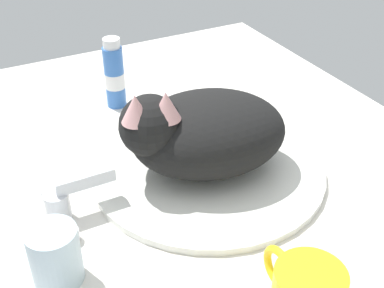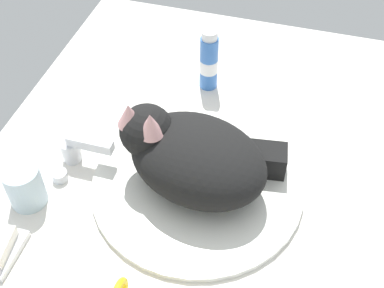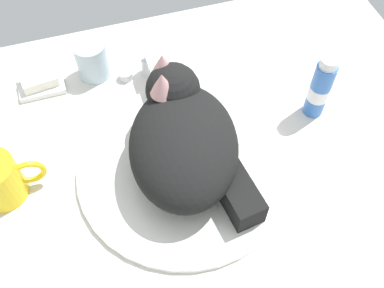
{
  "view_description": "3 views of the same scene",
  "coord_description": "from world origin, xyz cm",
  "px_view_note": "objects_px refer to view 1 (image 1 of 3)",
  "views": [
    {
      "loc": [
        -57.66,
        32.87,
        49.8
      ],
      "look_at": [
        -1.8,
        3.8,
        7.59
      ],
      "focal_mm": 47.58,
      "sensor_mm": 36.0,
      "label": 1
    },
    {
      "loc": [
        -54.51,
        -14.71,
        71.71
      ],
      "look_at": [
        2.84,
        1.83,
        7.8
      ],
      "focal_mm": 47.44,
      "sensor_mm": 36.0,
      "label": 2
    },
    {
      "loc": [
        -10.62,
        -39.01,
        67.17
      ],
      "look_at": [
        1.81,
        1.17,
        5.45
      ],
      "focal_mm": 41.19,
      "sensor_mm": 36.0,
      "label": 3
    }
  ],
  "objects_px": {
    "rinse_cup": "(55,256)",
    "toothpaste_bottle": "(114,75)",
    "faucet": "(66,200)",
    "cat": "(201,131)"
  },
  "relations": [
    {
      "from": "rinse_cup",
      "to": "toothpaste_bottle",
      "type": "distance_m",
      "value": 0.45
    },
    {
      "from": "faucet",
      "to": "cat",
      "type": "relative_size",
      "value": 0.44
    },
    {
      "from": "faucet",
      "to": "cat",
      "type": "xyz_separation_m",
      "value": [
        0.0,
        -0.22,
        0.05
      ]
    },
    {
      "from": "toothpaste_bottle",
      "to": "rinse_cup",
      "type": "bearing_deg",
      "value": 150.18
    },
    {
      "from": "rinse_cup",
      "to": "toothpaste_bottle",
      "type": "bearing_deg",
      "value": -29.82
    },
    {
      "from": "faucet",
      "to": "toothpaste_bottle",
      "type": "height_order",
      "value": "toothpaste_bottle"
    },
    {
      "from": "cat",
      "to": "rinse_cup",
      "type": "distance_m",
      "value": 0.29
    },
    {
      "from": "cat",
      "to": "toothpaste_bottle",
      "type": "height_order",
      "value": "cat"
    },
    {
      "from": "faucet",
      "to": "rinse_cup",
      "type": "distance_m",
      "value": 0.12
    },
    {
      "from": "rinse_cup",
      "to": "cat",
      "type": "bearing_deg",
      "value": -66.41
    }
  ]
}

